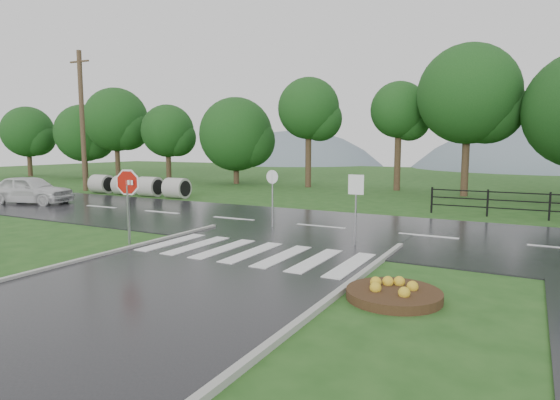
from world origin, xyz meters
The scene contains 13 objects.
ground centered at (0.00, 0.00, 0.00)m, with size 120.00×120.00×0.00m, color #224D19.
main_road centered at (0.00, 10.00, 0.00)m, with size 90.00×8.00×0.04m, color black.
crosswalk centered at (0.00, 5.00, 0.06)m, with size 6.50×2.80×0.02m.
fence_west centered at (7.75, 16.00, 0.72)m, with size 9.58×0.08×1.20m.
hills centered at (3.49, 65.00, -15.54)m, with size 102.00×48.00×48.00m.
treeline centered at (1.00, 24.00, 0.00)m, with size 83.20×5.20×10.00m.
culvert_pipes centered at (-14.54, 15.00, 0.60)m, with size 7.60×1.20×1.20m.
stop_sign centered at (-4.14, 4.30, 1.78)m, with size 1.11×0.24×2.55m.
flower_bed centered at (4.64, 3.00, 0.14)m, with size 1.94×1.94×0.39m.
reg_sign_small centered at (2.29, 7.36, 1.58)m, with size 0.50×0.06×2.25m.
reg_sign_round centered at (-1.57, 9.02, 1.40)m, with size 0.51×0.08×2.21m.
car_white centered at (-16.47, 9.21, 0.00)m, with size 1.81×4.49×1.53m, color silver.
utility_pole_west centered at (-19.88, 15.50, 4.76)m, with size 1.67×0.31×9.36m.
Camera 1 is at (6.98, -6.28, 3.16)m, focal length 30.00 mm.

